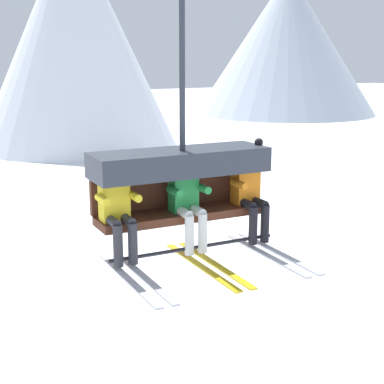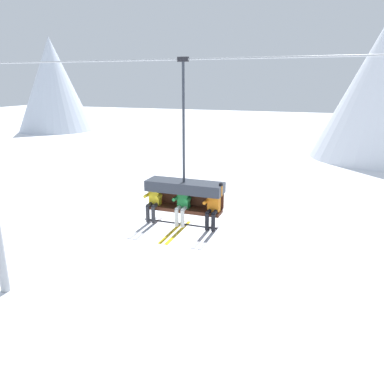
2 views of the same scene
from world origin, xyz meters
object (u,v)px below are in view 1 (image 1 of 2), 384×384
Objects in this scene: skier_yellow at (118,209)px; skier_orange at (251,191)px; skier_green at (188,200)px; chairlift_chair at (180,169)px.

skier_yellow is 1.78m from skier_orange.
skier_orange is (0.89, 0.01, 0.02)m from skier_green.
skier_green is at bearing -90.00° from chairlift_chair.
chairlift_chair is 0.98m from skier_yellow.
skier_orange reaches higher than skier_yellow.
skier_green is at bearing -179.56° from skier_orange.
skier_green is 1.00× the size of skier_orange.
skier_yellow is at bearing -166.08° from chairlift_chair.
skier_green is 0.89m from skier_orange.
skier_orange is at bearing 0.44° from skier_green.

